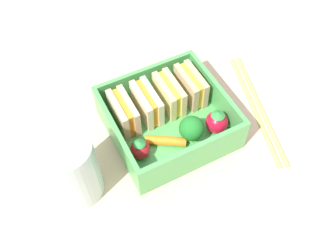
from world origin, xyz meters
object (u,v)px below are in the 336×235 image
(sandwich_center, at_px, (169,95))
(carrot_stick_far_left, at_px, (166,141))
(sandwich_left, at_px, (124,113))
(sandwich_center_right, at_px, (191,86))
(chopstick_pair, at_px, (257,106))
(drinking_glass, at_px, (73,169))
(strawberry_left, at_px, (217,122))
(strawberry_far_left, at_px, (140,149))
(broccoli_floret, at_px, (192,129))
(sandwich_center_left, at_px, (147,104))

(sandwich_center, height_order, carrot_stick_far_left, sandwich_center)
(sandwich_left, distance_m, sandwich_center_right, 0.10)
(chopstick_pair, bearing_deg, drinking_glass, -179.66)
(strawberry_left, xyz_separation_m, chopstick_pair, (0.08, 0.01, -0.03))
(sandwich_center, height_order, drinking_glass, drinking_glass)
(sandwich_center_right, relative_size, strawberry_far_left, 1.84)
(strawberry_far_left, bearing_deg, broccoli_floret, -8.00)
(sandwich_left, distance_m, carrot_stick_far_left, 0.07)
(broccoli_floret, bearing_deg, sandwich_left, 135.17)
(sandwich_center_right, relative_size, strawberry_left, 1.60)
(carrot_stick_far_left, xyz_separation_m, drinking_glass, (-0.12, -0.00, 0.03))
(sandwich_center_left, relative_size, chopstick_pair, 0.29)
(strawberry_left, bearing_deg, chopstick_pair, 7.10)
(drinking_glass, bearing_deg, chopstick_pair, 0.34)
(carrot_stick_far_left, bearing_deg, chopstick_pair, -0.30)
(sandwich_center_left, bearing_deg, sandwich_left, 180.00)
(sandwich_left, xyz_separation_m, sandwich_center_left, (0.03, 0.00, 0.00))
(strawberry_left, height_order, chopstick_pair, strawberry_left)
(sandwich_center_right, bearing_deg, sandwich_center_left, 180.00)
(sandwich_center_left, height_order, sandwich_center_right, same)
(strawberry_far_left, bearing_deg, carrot_stick_far_left, 0.52)
(sandwich_center_left, xyz_separation_m, drinking_glass, (-0.12, -0.06, 0.01))
(chopstick_pair, relative_size, drinking_glass, 2.06)
(sandwich_center_right, xyz_separation_m, strawberry_left, (0.00, -0.07, -0.01))
(strawberry_left, distance_m, drinking_glass, 0.19)
(carrot_stick_far_left, bearing_deg, strawberry_left, -8.48)
(sandwich_left, relative_size, sandwich_center_left, 1.00)
(strawberry_far_left, bearing_deg, sandwich_center, 38.28)
(sandwich_left, xyz_separation_m, sandwich_center, (0.07, 0.00, 0.00))
(sandwich_center, distance_m, chopstick_pair, 0.13)
(sandwich_center_left, xyz_separation_m, broccoli_floret, (0.03, -0.07, 0.00))
(sandwich_center, xyz_separation_m, strawberry_far_left, (-0.07, -0.06, -0.01))
(strawberry_far_left, distance_m, chopstick_pair, 0.19)
(carrot_stick_far_left, xyz_separation_m, chopstick_pair, (0.15, -0.00, -0.01))
(carrot_stick_far_left, height_order, chopstick_pair, carrot_stick_far_left)
(chopstick_pair, bearing_deg, strawberry_far_left, 179.86)
(broccoli_floret, distance_m, chopstick_pair, 0.12)
(sandwich_center_left, xyz_separation_m, strawberry_far_left, (-0.04, -0.06, -0.01))
(sandwich_left, bearing_deg, drinking_glass, -146.61)
(sandwich_left, height_order, sandwich_center, same)
(sandwich_left, relative_size, strawberry_left, 1.60)
(sandwich_left, bearing_deg, sandwich_center_left, 0.00)
(sandwich_left, height_order, carrot_stick_far_left, sandwich_left)
(strawberry_far_left, relative_size, carrot_stick_far_left, 0.59)
(sandwich_center_left, height_order, strawberry_left, sandwich_center_left)
(sandwich_center_left, xyz_separation_m, chopstick_pair, (0.15, -0.06, -0.03))
(strawberry_far_left, height_order, broccoli_floret, broccoli_floret)
(strawberry_far_left, bearing_deg, sandwich_center_left, 56.62)
(sandwich_left, xyz_separation_m, broccoli_floret, (0.07, -0.07, 0.00))
(strawberry_far_left, distance_m, broccoli_floret, 0.07)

